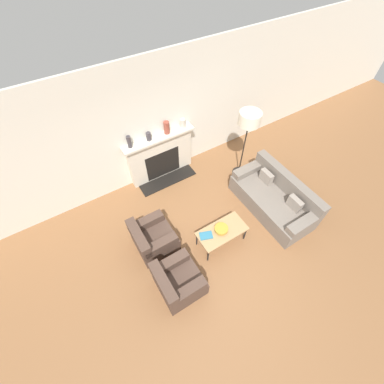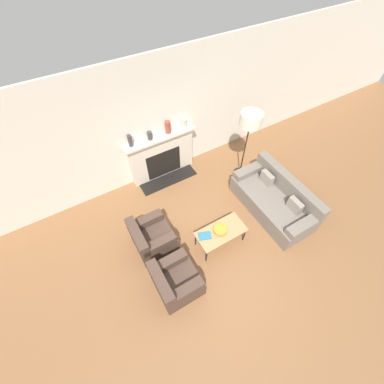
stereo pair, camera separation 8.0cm
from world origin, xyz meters
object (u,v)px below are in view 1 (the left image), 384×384
(coffee_table, at_px, (222,232))
(mantel_vase_left, at_px, (129,142))
(fireplace, at_px, (161,157))
(armchair_near, at_px, (178,282))
(armchair_far, at_px, (153,239))
(couch, at_px, (274,198))
(book, at_px, (206,236))
(mantel_vase_right, at_px, (183,123))
(mantel_vase_center_right, at_px, (167,128))
(mantel_vase_center_left, at_px, (149,136))
(floor_lamp, at_px, (249,122))
(bowl, at_px, (221,229))

(coffee_table, xyz_separation_m, mantel_vase_left, (-0.78, 2.36, 0.93))
(fireplace, bearing_deg, coffee_table, -86.94)
(armchair_near, relative_size, armchair_far, 1.00)
(couch, height_order, mantel_vase_left, mantel_vase_left)
(armchair_far, xyz_separation_m, mantel_vase_left, (0.44, 1.72, 1.03))
(book, xyz_separation_m, mantel_vase_right, (0.84, 2.28, 0.85))
(mantel_vase_center_right, relative_size, mantel_vase_right, 1.38)
(couch, relative_size, armchair_far, 2.51)
(armchair_far, xyz_separation_m, mantel_vase_center_left, (0.89, 1.72, 0.99))
(fireplace, bearing_deg, couch, -53.53)
(couch, xyz_separation_m, mantel_vase_center_left, (-1.86, 2.24, 0.98))
(floor_lamp, height_order, mantel_vase_center_right, floor_lamp)
(bowl, bearing_deg, armchair_near, -162.35)
(couch, xyz_separation_m, bowl, (-1.53, -0.09, 0.18))
(floor_lamp, distance_m, mantel_vase_left, 2.54)
(book, relative_size, mantel_vase_center_right, 1.01)
(floor_lamp, relative_size, mantel_vase_left, 6.36)
(fireplace, xyz_separation_m, book, (-0.21, -2.27, -0.13))
(couch, bearing_deg, mantel_vase_center_left, -140.34)
(fireplace, distance_m, mantel_vase_right, 0.96)
(bowl, xyz_separation_m, mantel_vase_left, (-0.77, 2.33, 0.84))
(bowl, height_order, mantel_vase_left, mantel_vase_left)
(fireplace, bearing_deg, mantel_vase_center_left, 176.21)
(fireplace, relative_size, book, 5.84)
(book, relative_size, mantel_vase_center_left, 1.56)
(floor_lamp, relative_size, mantel_vase_center_left, 9.52)
(fireplace, relative_size, couch, 0.88)
(couch, height_order, floor_lamp, floor_lamp)
(couch, relative_size, book, 6.61)
(armchair_far, height_order, mantel_vase_center_right, mantel_vase_center_right)
(bowl, relative_size, mantel_vase_left, 0.96)
(mantel_vase_left, height_order, mantel_vase_center_right, mantel_vase_center_right)
(armchair_near, xyz_separation_m, floor_lamp, (2.77, 1.72, 1.25))
(fireplace, bearing_deg, mantel_vase_left, 178.77)
(coffee_table, bearing_deg, mantel_vase_right, 77.76)
(armchair_near, relative_size, mantel_vase_left, 2.74)
(armchair_near, xyz_separation_m, coffee_table, (1.22, 0.36, 0.10))
(armchair_near, bearing_deg, bowl, -72.35)
(floor_lamp, bearing_deg, armchair_far, -165.42)
(coffee_table, distance_m, mantel_vase_right, 2.57)
(couch, bearing_deg, armchair_far, -100.74)
(fireplace, relative_size, armchair_near, 2.22)
(bowl, distance_m, mantel_vase_left, 2.60)
(bowl, height_order, book, bowl)
(coffee_table, height_order, floor_lamp, floor_lamp)
(book, distance_m, mantel_vase_center_right, 2.49)
(mantel_vase_center_left, xyz_separation_m, mantel_vase_center_right, (0.44, 0.00, 0.05))
(armchair_far, distance_m, coffee_table, 1.38)
(armchair_far, xyz_separation_m, floor_lamp, (2.77, 0.72, 1.25))
(mantel_vase_right, bearing_deg, mantel_vase_center_right, 180.00)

